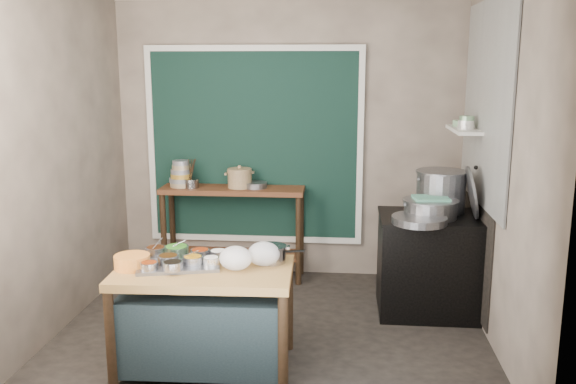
# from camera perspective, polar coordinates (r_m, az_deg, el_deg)

# --- Properties ---
(floor) EXTENTS (3.50, 3.00, 0.02)m
(floor) POSITION_cam_1_polar(r_m,az_deg,el_deg) (5.19, -1.52, -12.97)
(floor) COLOR #2E2823
(floor) RESTS_ON ground
(back_wall) EXTENTS (3.50, 0.02, 2.80)m
(back_wall) POSITION_cam_1_polar(r_m,az_deg,el_deg) (6.26, 0.06, 4.79)
(back_wall) COLOR gray
(back_wall) RESTS_ON floor
(left_wall) EXTENTS (0.02, 3.00, 2.80)m
(left_wall) POSITION_cam_1_polar(r_m,az_deg,el_deg) (5.28, -20.94, 2.70)
(left_wall) COLOR gray
(left_wall) RESTS_ON floor
(right_wall) EXTENTS (0.02, 3.00, 2.80)m
(right_wall) POSITION_cam_1_polar(r_m,az_deg,el_deg) (4.89, 19.35, 2.14)
(right_wall) COLOR gray
(right_wall) RESTS_ON floor
(curtain_panel) EXTENTS (2.10, 0.02, 1.90)m
(curtain_panel) POSITION_cam_1_polar(r_m,az_deg,el_deg) (6.27, -3.17, 4.32)
(curtain_panel) COLOR black
(curtain_panel) RESTS_ON back_wall
(curtain_frame) EXTENTS (2.22, 0.03, 2.02)m
(curtain_frame) POSITION_cam_1_polar(r_m,az_deg,el_deg) (6.26, -3.18, 4.31)
(curtain_frame) COLOR beige
(curtain_frame) RESTS_ON back_wall
(tile_panel) EXTENTS (0.02, 1.70, 1.70)m
(tile_panel) POSITION_cam_1_polar(r_m,az_deg,el_deg) (5.37, 18.03, 7.87)
(tile_panel) COLOR #B2B2AA
(tile_panel) RESTS_ON right_wall
(soot_patch) EXTENTS (0.01, 1.30, 1.30)m
(soot_patch) POSITION_cam_1_polar(r_m,az_deg,el_deg) (5.65, 17.12, -3.76)
(soot_patch) COLOR black
(soot_patch) RESTS_ON right_wall
(wall_shelf) EXTENTS (0.22, 0.70, 0.03)m
(wall_shelf) POSITION_cam_1_polar(r_m,az_deg,el_deg) (5.66, 16.17, 5.61)
(wall_shelf) COLOR beige
(wall_shelf) RESTS_ON right_wall
(prep_table) EXTENTS (1.27, 0.76, 0.75)m
(prep_table) POSITION_cam_1_polar(r_m,az_deg,el_deg) (4.52, -7.76, -11.61)
(prep_table) COLOR olive
(prep_table) RESTS_ON floor
(back_counter) EXTENTS (1.45, 0.40, 0.95)m
(back_counter) POSITION_cam_1_polar(r_m,az_deg,el_deg) (6.29, -5.14, -3.82)
(back_counter) COLOR #572C18
(back_counter) RESTS_ON floor
(stove_block) EXTENTS (0.90, 0.68, 0.85)m
(stove_block) POSITION_cam_1_polar(r_m,az_deg,el_deg) (5.56, 13.19, -6.74)
(stove_block) COLOR black
(stove_block) RESTS_ON floor
(stove_top) EXTENTS (0.92, 0.69, 0.03)m
(stove_top) POSITION_cam_1_polar(r_m,az_deg,el_deg) (5.44, 13.41, -2.34)
(stove_top) COLOR black
(stove_top) RESTS_ON stove_block
(condiment_tray) EXTENTS (0.65, 0.53, 0.03)m
(condiment_tray) POSITION_cam_1_polar(r_m,az_deg,el_deg) (4.48, -10.19, -6.62)
(condiment_tray) COLOR gray
(condiment_tray) RESTS_ON prep_table
(condiment_bowls) EXTENTS (0.62, 0.48, 0.07)m
(condiment_bowls) POSITION_cam_1_polar(r_m,az_deg,el_deg) (4.49, -10.06, -5.99)
(condiment_bowls) COLOR gray
(condiment_bowls) RESTS_ON condiment_tray
(yellow_basin) EXTENTS (0.28, 0.28, 0.10)m
(yellow_basin) POSITION_cam_1_polar(r_m,az_deg,el_deg) (4.48, -14.38, -6.33)
(yellow_basin) COLOR orange
(yellow_basin) RESTS_ON prep_table
(saucepan) EXTENTS (0.27, 0.27, 0.13)m
(saucepan) POSITION_cam_1_polar(r_m,az_deg,el_deg) (4.47, -1.57, -5.80)
(saucepan) COLOR gray
(saucepan) RESTS_ON prep_table
(plastic_bag_a) EXTENTS (0.23, 0.20, 0.17)m
(plastic_bag_a) POSITION_cam_1_polar(r_m,az_deg,el_deg) (4.31, -4.92, -6.19)
(plastic_bag_a) COLOR white
(plastic_bag_a) RESTS_ON prep_table
(plastic_bag_b) EXTENTS (0.28, 0.25, 0.18)m
(plastic_bag_b) POSITION_cam_1_polar(r_m,az_deg,el_deg) (4.39, -2.28, -5.80)
(plastic_bag_b) COLOR white
(plastic_bag_b) RESTS_ON prep_table
(bowl_stack) EXTENTS (0.24, 0.24, 0.27)m
(bowl_stack) POSITION_cam_1_polar(r_m,az_deg,el_deg) (6.28, -9.99, 1.56)
(bowl_stack) COLOR tan
(bowl_stack) RESTS_ON back_counter
(utensil_cup) EXTENTS (0.20, 0.20, 0.09)m
(utensil_cup) POSITION_cam_1_polar(r_m,az_deg,el_deg) (6.21, -8.99, 0.81)
(utensil_cup) COLOR gray
(utensil_cup) RESTS_ON back_counter
(ceramic_crock) EXTENTS (0.34, 0.34, 0.17)m
(ceramic_crock) POSITION_cam_1_polar(r_m,az_deg,el_deg) (6.16, -4.55, 1.21)
(ceramic_crock) COLOR #9B7D54
(ceramic_crock) RESTS_ON back_counter
(wide_bowl) EXTENTS (0.29, 0.29, 0.06)m
(wide_bowl) POSITION_cam_1_polar(r_m,az_deg,el_deg) (6.14, -3.05, 0.65)
(wide_bowl) COLOR gray
(wide_bowl) RESTS_ON back_counter
(stock_pot) EXTENTS (0.62, 0.62, 0.37)m
(stock_pot) POSITION_cam_1_polar(r_m,az_deg,el_deg) (5.61, 14.11, 0.11)
(stock_pot) COLOR gray
(stock_pot) RESTS_ON stove_top
(pot_lid) EXTENTS (0.14, 0.47, 0.45)m
(pot_lid) POSITION_cam_1_polar(r_m,az_deg,el_deg) (5.39, 16.83, -0.04)
(pot_lid) COLOR gray
(pot_lid) RESTS_ON stove_top
(steamer) EXTENTS (0.62, 0.62, 0.16)m
(steamer) POSITION_cam_1_polar(r_m,az_deg,el_deg) (5.37, 13.18, -1.50)
(steamer) COLOR gray
(steamer) RESTS_ON stove_top
(green_cloth) EXTENTS (0.31, 0.25, 0.02)m
(green_cloth) POSITION_cam_1_polar(r_m,az_deg,el_deg) (5.35, 13.23, -0.57)
(green_cloth) COLOR #5AA681
(green_cloth) RESTS_ON steamer
(shallow_pan) EXTENTS (0.52, 0.52, 0.06)m
(shallow_pan) POSITION_cam_1_polar(r_m,az_deg,el_deg) (5.15, 12.18, -2.57)
(shallow_pan) COLOR gray
(shallow_pan) RESTS_ON stove_top
(shelf_bowl_stack) EXTENTS (0.15, 0.15, 0.12)m
(shelf_bowl_stack) POSITION_cam_1_polar(r_m,az_deg,el_deg) (5.56, 16.39, 6.22)
(shelf_bowl_stack) COLOR silver
(shelf_bowl_stack) RESTS_ON wall_shelf
(shelf_bowl_green) EXTENTS (0.19, 0.19, 0.05)m
(shelf_bowl_green) POSITION_cam_1_polar(r_m,az_deg,el_deg) (5.82, 15.89, 6.21)
(shelf_bowl_green) COLOR gray
(shelf_bowl_green) RESTS_ON wall_shelf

